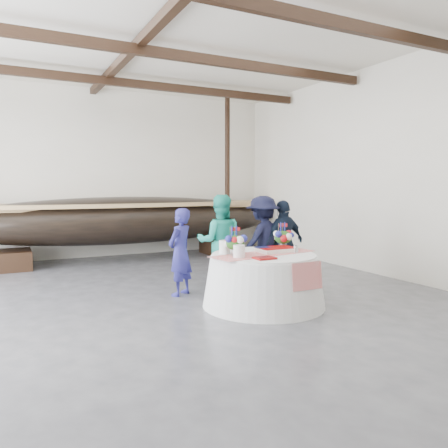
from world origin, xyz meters
name	(u,v)px	position (x,y,z in m)	size (l,w,h in m)	color
floor	(173,314)	(0.00, 0.00, 0.00)	(10.00, 12.00, 0.01)	#3D3D42
wall_back	(94,173)	(0.00, 6.00, 2.25)	(10.00, 0.02, 4.50)	silver
wall_right	(411,169)	(5.00, 0.00, 2.25)	(0.02, 12.00, 4.50)	silver
ceiling	(170,2)	(0.00, 0.00, 4.50)	(10.00, 12.00, 0.01)	white
pavilion_structure	(152,55)	(0.00, 0.85, 4.00)	(9.80, 11.76, 4.50)	black
longboat_display	(126,220)	(0.58, 4.99, 1.05)	(8.77, 1.75, 1.64)	black
banquet_table	(263,280)	(1.47, -0.20, 0.42)	(1.95, 1.95, 0.84)	white
tabletop_items	(260,244)	(1.48, -0.06, 0.98)	(1.87, 1.02, 0.40)	red
guest_woman_blue	(180,252)	(0.52, 1.03, 0.77)	(0.56, 0.37, 1.53)	navy
guest_woman_teal	(220,242)	(1.37, 1.18, 0.88)	(0.85, 0.67, 1.76)	#21AE97
guest_man_left	(263,240)	(2.26, 1.09, 0.86)	(1.12, 0.64, 1.73)	black
guest_man_right	(284,242)	(2.68, 0.99, 0.82)	(0.96, 0.40, 1.64)	black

